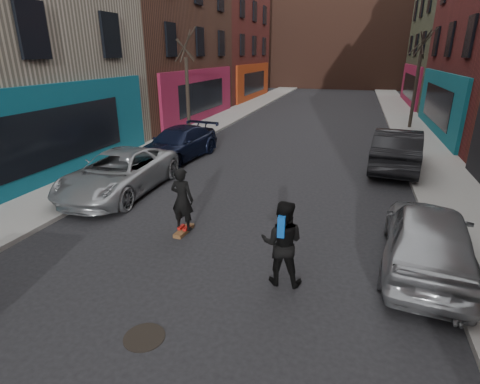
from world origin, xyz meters
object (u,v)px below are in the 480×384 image
Objects in this scene: parked_right_far at (428,237)px; manhole at (144,337)px; skateboard at (184,231)px; parked_right_end at (397,149)px; parked_left_end at (178,144)px; pedestrian at (282,243)px; tree_left_far at (187,75)px; parked_left_far at (119,173)px; tree_right_far at (418,70)px; skateboarder at (182,199)px.

parked_right_far reaches higher than manhole.
skateboard is at bearing 105.19° from manhole.
parked_right_far is 7.98m from parked_right_end.
pedestrian reaches higher than parked_left_end.
tree_left_far is 12.92m from skateboard.
parked_right_far is at bearing -156.67° from pedestrian.
parked_right_end reaches higher than parked_left_far.
parked_right_far is at bearing 96.52° from parked_right_end.
parked_right_end is (10.80, -3.53, -2.55)m from tree_left_far.
manhole is at bearing -60.22° from parked_left_end.
skateboard is 1.14× the size of manhole.
skateboard reaches higher than manhole.
pedestrian is at bearing -58.74° from tree_left_far.
parked_right_far is (9.20, -2.24, 0.05)m from parked_left_far.
parked_left_far is 7.29m from pedestrian.
parked_right_end reaches higher than skateboard.
tree_left_far is 1.35× the size of parked_left_end.
parked_right_end is at bearing 56.72° from skateboard.
tree_right_far is at bearing 73.25° from manhole.
parked_right_far is 5.84m from skateboarder.
parked_left_end reaches higher than manhole.
tree_left_far reaches higher than skateboard.
parked_right_end is at bearing -99.53° from tree_right_far.
tree_left_far is 12.72m from skateboarder.
parked_left_far is 4.07m from skateboard.
parked_left_end is 6.90× the size of manhole.
parked_right_far is 0.88× the size of parked_right_end.
parked_left_end is 11.42m from parked_right_far.
parked_left_end is at bearing -71.36° from tree_left_far.
tree_right_far reaches higher than skateboarder.
skateboarder is (3.37, -6.71, 0.25)m from parked_left_end.
tree_right_far is 1.35× the size of parked_right_end.
parked_right_end is 9.88m from skateboard.
parked_left_far is at bearing -30.02° from skateboarder.
parked_right_end is at bearing 14.62° from parked_left_end.
skateboarder is (-7.43, -17.46, -2.58)m from tree_right_far.
parked_left_far is 4.52m from parked_left_end.
tree_left_far reaches higher than parked_right_end.
parked_right_far is 5.88m from skateboard.
parked_right_end is at bearing -123.28° from skateboarder.
skateboarder is at bearing 60.17° from parked_right_end.
pedestrian is (-2.93, -9.44, 0.08)m from parked_right_end.
manhole is at bearing 108.26° from skateboarder.
tree_right_far is at bearing -110.01° from skateboarder.
tree_left_far reaches higher than parked_left_end.
tree_left_far reaches higher than parked_right_far.
parked_right_far is at bearing -95.22° from tree_right_far.
tree_left_far is at bearing 98.16° from parked_left_far.
skateboarder is at bearing 5.44° from parked_right_far.
parked_right_far is 3.27m from pedestrian.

